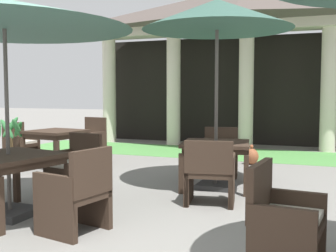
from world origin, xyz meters
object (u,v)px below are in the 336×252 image
patio_chair_mid_left_north (220,152)px  patio_chair_mid_left_south (210,173)px  patio_table_mid_left (216,148)px  patio_chair_mid_right_east (77,194)px  terracotta_urn (251,156)px  patio_table_mid_right (8,162)px  patio_chair_near_foreground_west (283,225)px  patio_chair_far_back_west (20,145)px  patio_chair_mid_right_north (75,168)px  patio_umbrella_mid_left (217,16)px  patio_umbrella_mid_right (4,16)px  patio_chair_far_back_north (90,141)px  potted_palm_left_edge (11,149)px  patio_table_far_back (56,135)px

patio_chair_mid_left_north → patio_chair_mid_left_south: 1.96m
patio_table_mid_left → patio_chair_mid_right_east: size_ratio=1.29×
terracotta_urn → patio_chair_mid_left_north: bearing=-102.9°
terracotta_urn → patio_table_mid_right: bearing=-113.5°
patio_chair_near_foreground_west → patio_table_mid_left: 3.13m
patio_chair_far_back_west → patio_chair_mid_right_north: bearing=60.7°
patio_chair_mid_right_north → terracotta_urn: patio_chair_mid_right_north is taller
patio_chair_mid_right_north → terracotta_urn: (1.81, 3.59, -0.24)m
patio_umbrella_mid_left → patio_chair_mid_right_north: size_ratio=3.30×
patio_umbrella_mid_right → patio_chair_mid_right_north: (0.21, 1.05, -1.90)m
patio_chair_far_back_west → patio_umbrella_mid_right: bearing=46.6°
patio_chair_mid_left_north → patio_chair_far_back_north: 3.10m
patio_chair_far_back_west → terracotta_urn: patio_chair_far_back_west is taller
patio_chair_mid_left_south → patio_umbrella_mid_left: bearing=90.0°
patio_chair_far_back_north → patio_chair_far_back_west: (-1.13, -0.85, -0.03)m
patio_chair_mid_right_east → patio_chair_mid_left_north: bearing=0.7°
patio_chair_far_back_west → patio_table_mid_left: bearing=88.0°
patio_umbrella_mid_right → potted_palm_left_edge: bearing=130.9°
patio_chair_mid_left_south → patio_chair_mid_right_north: (-1.83, -0.30, 0.00)m
patio_umbrella_mid_left → patio_umbrella_mid_right: bearing=-129.0°
patio_table_mid_right → patio_umbrella_mid_left: bearing=51.0°
patio_chair_far_back_north → terracotta_urn: size_ratio=2.26×
patio_table_far_back → patio_chair_near_foreground_west: bearing=-37.1°
patio_umbrella_mid_left → patio_table_far_back: size_ratio=2.72×
patio_chair_mid_right_north → patio_umbrella_mid_right: bearing=90.0°
patio_chair_mid_right_north → patio_table_mid_left: bearing=-131.5°
patio_table_far_back → patio_chair_far_back_west: (-0.98, 0.14, -0.24)m
patio_table_mid_left → patio_table_far_back: 3.40m
patio_chair_mid_left_north → patio_table_far_back: (-3.17, -0.33, 0.22)m
patio_chair_far_back_north → patio_umbrella_mid_left: bearing=161.3°
patio_chair_near_foreground_west → patio_chair_mid_left_north: patio_chair_near_foreground_west is taller
patio_chair_mid_left_north → terracotta_urn: bearing=-112.8°
patio_table_mid_right → patio_chair_mid_right_north: bearing=78.7°
patio_chair_mid_right_north → patio_chair_far_back_north: bearing=-50.8°
patio_table_mid_left → patio_umbrella_mid_right: 3.43m
patio_chair_near_foreground_west → patio_chair_far_back_north: bearing=-129.3°
patio_umbrella_mid_right → patio_chair_mid_right_north: patio_umbrella_mid_right is taller
patio_chair_mid_right_east → patio_chair_mid_left_south: bearing=-21.1°
patio_chair_mid_right_north → potted_palm_left_edge: 2.79m
patio_chair_far_back_west → patio_chair_mid_left_north: bearing=100.8°
patio_umbrella_mid_left → patio_chair_mid_left_south: 2.38m
patio_chair_mid_right_east → patio_table_far_back: 4.05m
patio_chair_mid_right_east → terracotta_urn: bearing=0.0°
patio_chair_mid_right_east → patio_chair_far_back_north: (-2.37, 4.15, 0.01)m
patio_table_mid_left → patio_chair_mid_left_south: (0.17, -0.97, -0.20)m
patio_chair_mid_left_north → patio_chair_mid_right_east: size_ratio=0.94×
patio_chair_mid_right_east → terracotta_urn: 4.96m
patio_chair_near_foreground_west → potted_palm_left_edge: potted_palm_left_edge is taller
patio_table_far_back → patio_chair_far_back_north: patio_chair_far_back_north is taller
patio_table_mid_right → patio_table_far_back: (-1.46, 2.95, -0.01)m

